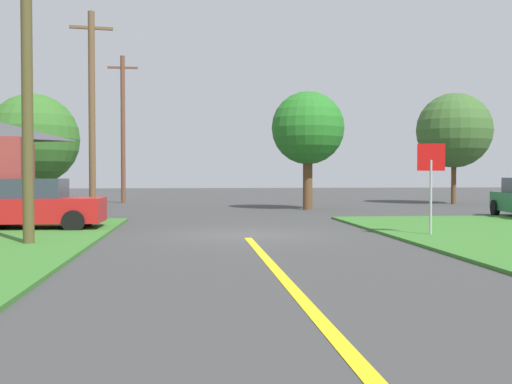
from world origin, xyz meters
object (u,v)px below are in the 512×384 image
object	(u,v)px
utility_pole_near	(27,62)
pine_tree_center	(33,139)
parked_car_near_building	(27,205)
oak_tree_left	(308,129)
oak_tree_right	(454,131)
stop_sign	(431,171)
utility_pole_far	(123,127)
utility_pole_mid	(92,111)

from	to	relation	value
utility_pole_near	pine_tree_center	distance (m)	18.45
parked_car_near_building	oak_tree_left	distance (m)	15.30
oak_tree_right	stop_sign	bearing A→B (deg)	-115.65
utility_pole_far	utility_pole_near	bearing A→B (deg)	-89.51
utility_pole_near	utility_pole_far	bearing A→B (deg)	90.49
parked_car_near_building	oak_tree_right	world-z (taller)	oak_tree_right
utility_pole_mid	pine_tree_center	world-z (taller)	utility_pole_mid
parked_car_near_building	oak_tree_left	size ratio (longest dim) A/B	0.79
oak_tree_right	oak_tree_left	bearing A→B (deg)	-154.06
pine_tree_center	utility_pole_far	bearing A→B (deg)	48.47
utility_pole_mid	utility_pole_far	distance (m)	11.29
stop_sign	utility_pole_mid	size ratio (longest dim) A/B	0.30
utility_pole_far	utility_pole_mid	bearing A→B (deg)	-90.30
oak_tree_right	parked_car_near_building	bearing A→B (deg)	-143.91
utility_pole_far	oak_tree_right	size ratio (longest dim) A/B	1.37
utility_pole_near	oak_tree_left	bearing A→B (deg)	56.41
utility_pole_mid	pine_tree_center	distance (m)	7.82
parked_car_near_building	utility_pole_far	distance (m)	18.65
utility_pole_mid	oak_tree_right	size ratio (longest dim) A/B	1.32
pine_tree_center	oak_tree_right	bearing A→B (deg)	3.35
parked_car_near_building	oak_tree_left	bearing A→B (deg)	44.10
parked_car_near_building	pine_tree_center	distance (m)	14.21
parked_car_near_building	utility_pole_mid	xyz separation A→B (m)	(0.92, 6.95, 3.65)
utility_pole_far	oak_tree_left	bearing A→B (deg)	-38.85
utility_pole_near	pine_tree_center	bearing A→B (deg)	103.58
parked_car_near_building	pine_tree_center	world-z (taller)	pine_tree_center
parked_car_near_building	stop_sign	bearing A→B (deg)	-14.58
stop_sign	parked_car_near_building	size ratio (longest dim) A/B	0.57
parked_car_near_building	oak_tree_left	xyz separation A→B (m)	(10.88, 10.27, 3.22)
oak_tree_left	utility_pole_mid	bearing A→B (deg)	-161.56
oak_tree_left	parked_car_near_building	bearing A→B (deg)	-136.65
utility_pole_near	oak_tree_left	world-z (taller)	utility_pole_near
utility_pole_near	oak_tree_right	distance (m)	27.33
parked_car_near_building	pine_tree_center	size ratio (longest dim) A/B	0.77
parked_car_near_building	oak_tree_right	bearing A→B (deg)	36.84
oak_tree_left	stop_sign	bearing A→B (deg)	-86.13
utility_pole_mid	oak_tree_right	distance (m)	21.18
oak_tree_right	utility_pole_mid	bearing A→B (deg)	-157.77
oak_tree_left	pine_tree_center	world-z (taller)	pine_tree_center
oak_tree_left	oak_tree_right	bearing A→B (deg)	25.94
oak_tree_left	utility_pole_far	bearing A→B (deg)	141.15
stop_sign	oak_tree_right	distance (m)	20.34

